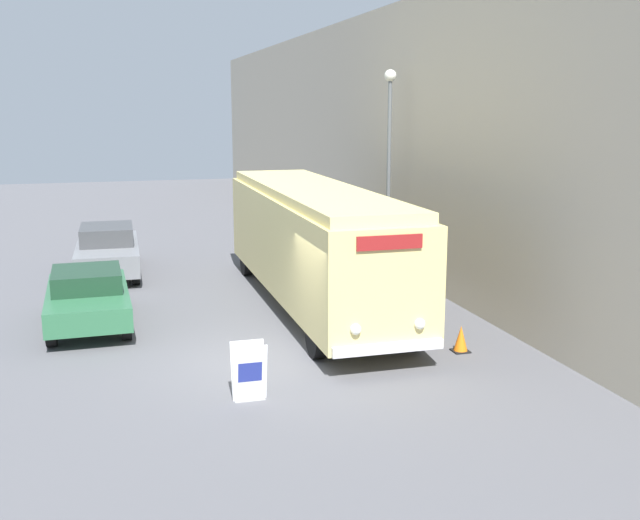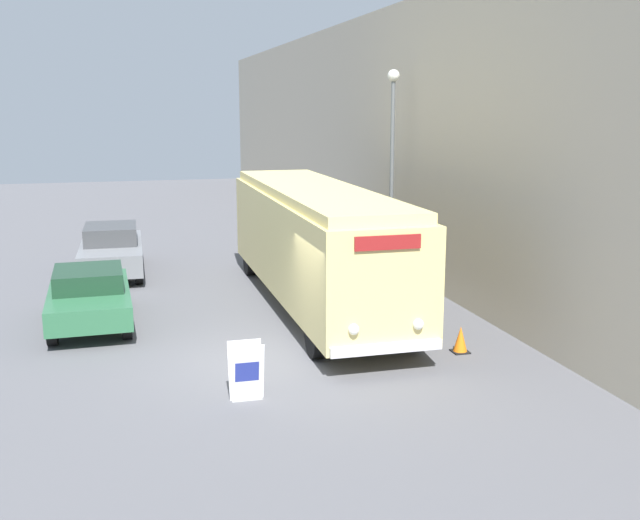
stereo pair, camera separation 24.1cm
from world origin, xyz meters
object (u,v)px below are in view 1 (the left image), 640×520
Objects in this scene: traffic_cone at (461,339)px; vintage_bus at (313,240)px; sign_board at (249,372)px; streetlamp at (389,144)px; parked_car_mid at (108,250)px; parked_car_near at (88,296)px.

vintage_bus is at bearing 114.17° from traffic_cone.
sign_board is 11.18m from streetlamp.
sign_board is 11.65m from parked_car_mid.
vintage_bus is at bearing -138.87° from streetlamp.
traffic_cone is at bearing 16.06° from sign_board.
sign_board is at bearing -124.45° from streetlamp.
parked_car_mid reaches higher than sign_board.
streetlamp is 10.82× the size of traffic_cone.
traffic_cone is (7.31, -9.98, -0.50)m from parked_car_mid.
parked_car_mid is (-8.39, 2.67, -3.32)m from streetlamp.
parked_car_mid is at bearing 134.21° from vintage_bus.
parked_car_near is (-5.75, -0.31, -1.06)m from vintage_bus.
vintage_bus is 7.60m from parked_car_mid.
vintage_bus is 5.24m from traffic_cone.
sign_board is (-2.86, -6.00, -1.27)m from vintage_bus.
traffic_cone is (-1.07, -7.32, -3.81)m from streetlamp.
streetlamp is at bearing 81.64° from traffic_cone.
traffic_cone is at bearing -30.07° from parked_car_near.
parked_car_near is at bearing 151.32° from traffic_cone.
parked_car_near is 8.91m from traffic_cone.
parked_car_near is 5.74m from parked_car_mid.
vintage_bus reaches higher than parked_car_near.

